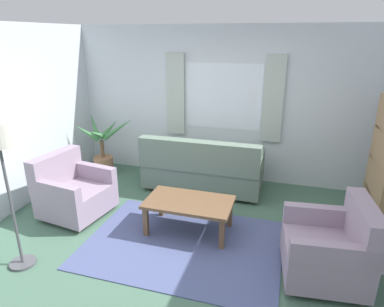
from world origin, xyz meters
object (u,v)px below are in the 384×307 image
object	(u,v)px
armchair_right	(331,248)
potted_plant	(103,150)
armchair_left	(73,191)
couch	(202,169)
coffee_table	(189,205)

from	to	relation	value
armchair_right	potted_plant	world-z (taller)	potted_plant
armchair_left	potted_plant	distance (m)	1.51
couch	armchair_left	xyz separation A→B (m)	(-1.55, -1.28, -0.01)
couch	coffee_table	world-z (taller)	couch
armchair_right	coffee_table	world-z (taller)	armchair_right
armchair_left	potted_plant	bearing A→B (deg)	22.73
potted_plant	coffee_table	bearing A→B (deg)	-34.30
armchair_left	armchair_right	world-z (taller)	same
coffee_table	potted_plant	bearing A→B (deg)	145.70
couch	armchair_left	size ratio (longest dim) A/B	2.00
armchair_left	potted_plant	xyz separation A→B (m)	(-0.38, 1.45, 0.10)
coffee_table	potted_plant	distance (m)	2.52
couch	coffee_table	distance (m)	1.25
coffee_table	armchair_left	bearing A→B (deg)	-178.77
couch	armchair_right	xyz separation A→B (m)	(1.82, -1.67, -0.01)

